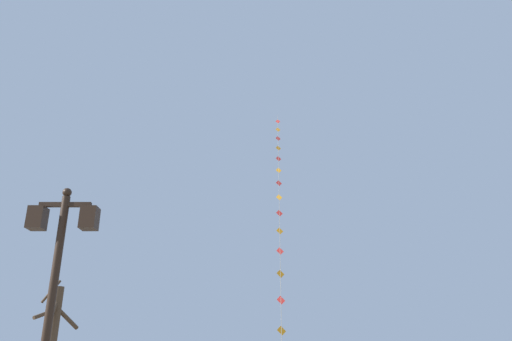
# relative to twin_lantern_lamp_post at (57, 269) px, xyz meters

# --- Properties ---
(twin_lantern_lamp_post) EXTENTS (1.20, 0.28, 4.70)m
(twin_lantern_lamp_post) POSITION_rel_twin_lantern_lamp_post_xyz_m (0.00, 0.00, 0.00)
(twin_lantern_lamp_post) COLOR black
(twin_lantern_lamp_post) RESTS_ON ground_plane
(kite_train) EXTENTS (1.18, 18.55, 20.87)m
(kite_train) POSITION_rel_twin_lantern_lamp_post_xyz_m (4.82, 20.25, 7.61)
(kite_train) COLOR brown
(kite_train) RESTS_ON ground_plane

